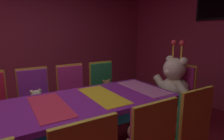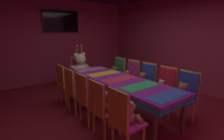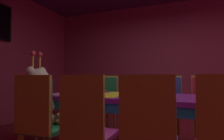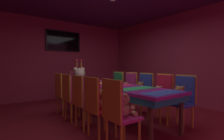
{
  "view_description": "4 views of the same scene",
  "coord_description": "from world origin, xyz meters",
  "views": [
    {
      "loc": [
        1.81,
        -0.38,
        1.46
      ],
      "look_at": [
        -0.13,
        0.81,
        1.0
      ],
      "focal_mm": 29.93,
      "sensor_mm": 36.0,
      "label": 1
    },
    {
      "loc": [
        -2.24,
        -2.66,
        1.74
      ],
      "look_at": [
        0.07,
        0.36,
        0.86
      ],
      "focal_mm": 27.25,
      "sensor_mm": 36.0,
      "label": 2
    },
    {
      "loc": [
        -2.29,
        -0.29,
        0.97
      ],
      "look_at": [
        0.09,
        0.64,
        1.06
      ],
      "focal_mm": 30.79,
      "sensor_mm": 36.0,
      "label": 3
    },
    {
      "loc": [
        -2.21,
        -2.82,
        1.16
      ],
      "look_at": [
        0.24,
        0.48,
        1.06
      ],
      "focal_mm": 26.95,
      "sensor_mm": 36.0,
      "label": 4
    }
  ],
  "objects": [
    {
      "name": "ground_plane",
      "position": [
        0.0,
        0.0,
        0.0
      ],
      "size": [
        7.9,
        7.9,
        0.0
      ],
      "primitive_type": "plane",
      "color": "maroon"
    },
    {
      "name": "wall_back",
      "position": [
        0.0,
        3.2,
        1.4
      ],
      "size": [
        5.2,
        0.12,
        2.8
      ],
      "primitive_type": "cube",
      "color": "#99334C",
      "rests_on": "ground_plane"
    },
    {
      "name": "wall_right",
      "position": [
        2.6,
        0.0,
        1.4
      ],
      "size": [
        0.12,
        6.4,
        2.8
      ],
      "primitive_type": "cube",
      "color": "#99334C",
      "rests_on": "ground_plane"
    },
    {
      "name": "banquet_table",
      "position": [
        0.0,
        0.0,
        0.66
      ],
      "size": [
        0.9,
        2.83,
        0.75
      ],
      "color": "purple",
      "rests_on": "ground_plane"
    },
    {
      "name": "chair_left_0",
      "position": [
        -0.83,
        -1.05,
        0.6
      ],
      "size": [
        0.42,
        0.41,
        0.98
      ],
      "color": "#CC338C",
      "rests_on": "ground_plane"
    },
    {
      "name": "teddy_left_0",
      "position": [
        -0.69,
        -1.05,
        0.6
      ],
      "size": [
        0.27,
        0.35,
        0.33
      ],
      "color": "tan",
      "rests_on": "chair_left_0"
    },
    {
      "name": "chair_left_1",
      "position": [
        -0.85,
        -0.54,
        0.6
      ],
      "size": [
        0.42,
        0.41,
        0.98
      ],
      "color": "red",
      "rests_on": "ground_plane"
    },
    {
      "name": "teddy_left_1",
      "position": [
        -0.7,
        -0.54,
        0.6
      ],
      "size": [
        0.27,
        0.35,
        0.33
      ],
      "color": "olive",
      "rests_on": "chair_left_1"
    },
    {
      "name": "chair_left_2",
      "position": [
        -0.84,
        -0.01,
        0.6
      ],
      "size": [
        0.42,
        0.41,
        0.98
      ],
      "color": "purple",
      "rests_on": "ground_plane"
    },
    {
      "name": "teddy_left_2",
      "position": [
        -0.69,
        -0.01,
        0.57
      ],
      "size": [
        0.22,
        0.28,
        0.27
      ],
      "color": "beige",
      "rests_on": "chair_left_2"
    },
    {
      "name": "chair_left_3",
      "position": [
        -0.83,
        0.52,
        0.6
      ],
      "size": [
        0.42,
        0.41,
        0.98
      ],
      "color": "#CC338C",
      "rests_on": "ground_plane"
    },
    {
      "name": "chair_left_4",
      "position": [
        -0.82,
        1.05,
        0.6
      ],
      "size": [
        0.42,
        0.41,
        0.98
      ],
      "color": "#268C4C",
      "rests_on": "ground_plane"
    },
    {
      "name": "teddy_left_4",
      "position": [
        -0.68,
        1.05,
        0.57
      ],
      "size": [
        0.22,
        0.28,
        0.27
      ],
      "color": "olive",
      "rests_on": "chair_left_4"
    },
    {
      "name": "chair_right_0",
      "position": [
        0.82,
        -1.06,
        0.6
      ],
      "size": [
        0.42,
        0.41,
        0.98
      ],
      "rotation": [
        0.0,
        0.0,
        3.14
      ],
      "color": "#2D47B2",
      "rests_on": "ground_plane"
    },
    {
      "name": "teddy_right_0",
      "position": [
        0.67,
        -1.06,
        0.6
      ],
      "size": [
        0.27,
        0.35,
        0.33
      ],
      "rotation": [
        0.0,
        0.0,
        3.14
      ],
      "color": "olive",
      "rests_on": "chair_right_0"
    },
    {
      "name": "chair_right_1",
      "position": [
        0.83,
        -0.56,
        0.6
      ],
      "size": [
        0.42,
        0.41,
        0.98
      ],
      "rotation": [
        0.0,
        0.0,
        3.14
      ],
      "color": "red",
      "rests_on": "ground_plane"
    },
    {
      "name": "teddy_right_1",
      "position": [
        0.69,
        -0.56,
        0.58
      ],
      "size": [
        0.23,
        0.29,
        0.28
      ],
      "rotation": [
        0.0,
        0.0,
        3.14
      ],
      "color": "tan",
      "rests_on": "chair_right_1"
    },
    {
      "name": "chair_right_2",
      "position": [
        0.85,
        -0.01,
        0.6
      ],
      "size": [
        0.42,
        0.41,
        0.98
      ],
      "rotation": [
        0.0,
        0.0,
        3.14
      ],
      "color": "#2D47B2",
      "rests_on": "ground_plane"
    },
    {
      "name": "teddy_right_2",
      "position": [
        0.7,
        -0.01,
        0.6
      ],
      "size": [
        0.26,
        0.34,
        0.32
      ],
      "rotation": [
        0.0,
        0.0,
        3.14
      ],
      "color": "brown",
      "rests_on": "chair_right_2"
    },
    {
      "name": "chair_right_3",
      "position": [
        0.85,
        0.52,
        0.6
      ],
      "size": [
        0.42,
        0.41,
        0.98
      ],
      "rotation": [
        0.0,
        0.0,
        3.14
      ],
      "color": "#CC338C",
      "rests_on": "ground_plane"
    },
    {
      "name": "teddy_right_3",
      "position": [
        0.71,
        0.52,
        0.57
      ],
      "size": [
        0.22,
        0.29,
        0.27
      ],
      "rotation": [
        0.0,
        0.0,
        3.14
      ],
      "color": "olive",
      "rests_on": "chair_right_3"
    },
    {
      "name": "chair_right_4",
      "position": [
        0.82,
        1.04,
        0.6
      ],
      "size": [
        0.42,
        0.41,
        0.98
      ],
      "rotation": [
        0.0,
        0.0,
        3.14
      ],
      "color": "#268C4C",
      "rests_on": "ground_plane"
    },
    {
      "name": "teddy_right_4",
      "position": [
        0.68,
        1.04,
        0.58
      ],
      "size": [
        0.24,
        0.31,
        0.29
      ],
      "rotation": [
        0.0,
        0.0,
        3.14
      ],
      "color": "brown",
      "rests_on": "chair_right_4"
    },
    {
      "name": "throne_chair",
      "position": [
        0.0,
        1.96,
        0.6
      ],
      "size": [
        0.41,
        0.42,
        0.98
      ],
      "rotation": [
        0.0,
        0.0,
        -1.57
      ],
      "color": "#CC338C",
      "rests_on": "ground_plane"
    },
    {
      "name": "king_teddy_bear",
      "position": [
        0.0,
        1.79,
        0.74
      ],
      "size": [
        0.7,
        0.54,
        0.9
      ],
      "rotation": [
        0.0,
        0.0,
        -1.57
      ],
      "color": "beige",
      "rests_on": "throne_chair"
    },
    {
      "name": "wall_tv",
      "position": [
        0.0,
        3.11,
        2.05
      ],
      "size": [
        1.25,
        0.06,
        0.73
      ],
      "color": "black"
    }
  ]
}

